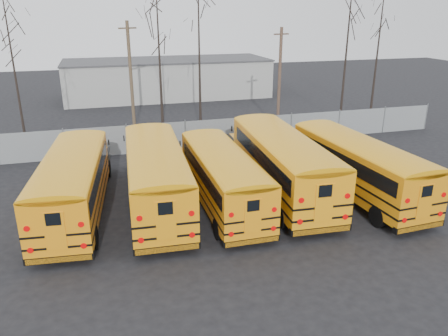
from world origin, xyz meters
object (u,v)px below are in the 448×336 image
object	(u,v)px
bus_c	(222,173)
bus_e	(356,162)
bus_b	(155,171)
utility_pole_right	(280,78)
bus_a	(73,179)
bus_d	(281,159)
utility_pole_left	(131,75)

from	to	relation	value
bus_c	bus_e	world-z (taller)	bus_e
bus_b	utility_pole_right	bearing A→B (deg)	50.62
bus_a	bus_d	xyz separation A→B (m)	(10.33, -0.31, 0.15)
bus_b	bus_c	bearing A→B (deg)	-9.76
bus_a	utility_pole_right	xyz separation A→B (m)	(15.61, 12.62, 2.31)
bus_d	utility_pole_right	xyz separation A→B (m)	(5.28, 12.93, 2.16)
bus_e	bus_a	bearing A→B (deg)	170.59
bus_c	bus_e	distance (m)	7.09
bus_d	bus_e	bearing A→B (deg)	-15.03
bus_b	bus_a	bearing A→B (deg)	-179.44
bus_d	bus_c	bearing A→B (deg)	-166.67
utility_pole_left	utility_pole_right	world-z (taller)	utility_pole_left
utility_pole_right	bus_a	bearing A→B (deg)	-156.99
bus_c	bus_d	size ratio (longest dim) A/B	0.87
bus_e	utility_pole_left	world-z (taller)	utility_pole_left
bus_a	bus_b	bearing A→B (deg)	3.08
bus_c	bus_a	bearing A→B (deg)	172.87
utility_pole_right	utility_pole_left	bearing A→B (deg)	149.11
bus_b	bus_e	world-z (taller)	bus_b
bus_c	bus_d	bearing A→B (deg)	10.37
bus_c	bus_d	distance (m)	3.43
bus_b	bus_e	size ratio (longest dim) A/B	1.04
utility_pole_left	bus_d	bearing A→B (deg)	-91.75
bus_b	utility_pole_right	size ratio (longest dim) A/B	1.45
utility_pole_left	bus_a	bearing A→B (deg)	-127.67
bus_d	utility_pole_left	bearing A→B (deg)	114.52
bus_a	utility_pole_right	world-z (taller)	utility_pole_right
utility_pole_left	utility_pole_right	distance (m)	11.91
bus_d	utility_pole_left	xyz separation A→B (m)	(-6.23, 16.00, 2.41)
bus_d	utility_pole_right	bearing A→B (deg)	71.06
bus_c	utility_pole_left	world-z (taller)	utility_pole_left
bus_c	bus_d	world-z (taller)	bus_d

